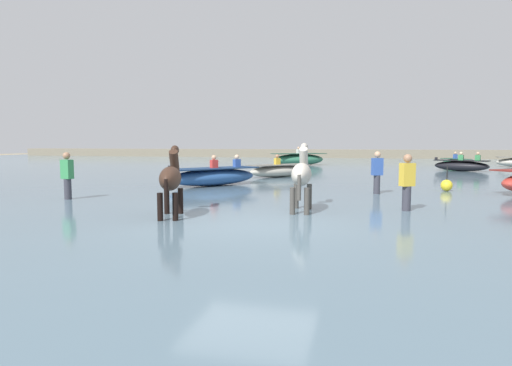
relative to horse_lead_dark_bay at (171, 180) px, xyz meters
name	(u,v)px	position (x,y,z in m)	size (l,w,h in m)	color
ground_plane	(251,238)	(1.89, -0.37, -1.08)	(120.00, 120.00, 0.00)	gray
water_surface	(311,184)	(1.89, 9.63, -0.94)	(90.00, 90.00, 0.30)	slate
horse_lead_dark_bay	(171,180)	(0.00, 0.00, 0.00)	(0.80, 1.69, 1.83)	#382319
horse_trailing_pinto	(302,176)	(2.63, 1.45, 0.03)	(0.53, 1.73, 1.89)	beige
boat_distant_east	(461,165)	(9.48, 18.16, -0.47)	(3.10, 2.23, 1.10)	black
boat_mid_channel	(456,162)	(10.34, 24.28, -0.52)	(1.88, 2.55, 1.00)	#337556
boat_near_port	(213,176)	(-1.43, 6.77, -0.45)	(3.16, 3.61, 1.15)	#28518E
boat_far_offshore	(278,171)	(0.14, 11.41, -0.49)	(2.86, 3.01, 1.07)	#B2AD9E
boat_distant_west	(299,159)	(-0.46, 22.33, -0.36)	(4.06, 3.67, 1.34)	#337556
person_wading_mid	(377,176)	(4.45, 5.48, -0.22)	(0.37, 0.32, 1.63)	#383842
person_wading_close	(67,179)	(-4.10, 1.97, -0.22)	(0.36, 0.26, 1.63)	#383842
person_onlooker_left	(407,187)	(5.03, 2.07, -0.22)	(0.38, 0.34, 1.63)	#383842
channel_buoy	(447,185)	(6.74, 6.85, -0.59)	(0.38, 0.38, 0.87)	yellow
far_shoreline	(343,155)	(1.89, 39.89, -0.48)	(80.00, 2.40, 1.20)	gray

